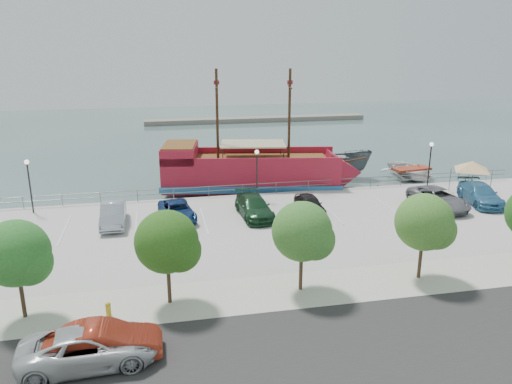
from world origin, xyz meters
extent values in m
plane|color=#334C47|center=(0.00, 0.00, -1.00)|extent=(160.00, 160.00, 0.00)
cube|color=#292727|center=(0.00, -16.00, 0.01)|extent=(100.00, 8.00, 0.04)
cube|color=beige|center=(0.00, -10.00, 0.01)|extent=(100.00, 4.00, 0.05)
cylinder|color=slate|center=(0.00, 7.80, 0.95)|extent=(50.00, 0.06, 0.06)
cylinder|color=slate|center=(0.00, 7.80, 0.55)|extent=(50.00, 0.06, 0.06)
cube|color=gray|center=(10.00, 55.00, -0.60)|extent=(40.00, 3.00, 0.80)
cube|color=maroon|center=(0.45, 11.53, 0.94)|extent=(16.95, 7.84, 2.65)
cube|color=#245F95|center=(0.45, 11.53, 0.07)|extent=(17.31, 8.20, 0.61)
cone|color=maroon|center=(9.29, 9.98, 0.94)|extent=(4.06, 5.39, 4.89)
cube|color=maroon|center=(-6.08, 12.68, 2.98)|extent=(3.89, 5.55, 1.43)
cube|color=brown|center=(-6.08, 12.68, 3.74)|extent=(3.62, 5.11, 0.12)
cube|color=brown|center=(0.95, 11.45, 2.31)|extent=(13.83, 6.71, 0.15)
cube|color=maroon|center=(0.87, 13.95, 2.62)|extent=(16.11, 3.02, 0.71)
cube|color=maroon|center=(0.02, 9.12, 2.62)|extent=(16.11, 3.02, 0.71)
cylinder|color=#382111|center=(3.96, 10.92, 6.44)|extent=(0.28, 0.28, 8.36)
cylinder|color=#382111|center=(-2.57, 12.06, 6.44)|extent=(0.28, 0.28, 8.36)
cylinder|color=#382111|center=(3.96, 10.92, 8.99)|extent=(0.67, 3.04, 0.14)
cylinder|color=#382111|center=(-2.57, 12.06, 8.99)|extent=(0.67, 3.04, 0.14)
cube|color=tan|center=(0.65, 11.50, 3.79)|extent=(6.50, 4.84, 0.12)
cylinder|color=#382111|center=(9.99, 9.86, 2.16)|extent=(2.53, 0.60, 0.60)
imported|color=#464E53|center=(10.64, 15.35, 0.35)|extent=(7.43, 4.70, 2.69)
imported|color=silver|center=(18.01, 13.12, -0.32)|extent=(5.57, 7.14, 1.35)
cube|color=gray|center=(-13.24, 9.20, -0.81)|extent=(6.86, 2.44, 0.38)
cube|color=gray|center=(8.41, 9.20, -0.78)|extent=(8.06, 3.25, 0.45)
cube|color=#6B6159|center=(16.17, 9.20, -0.81)|extent=(6.79, 2.62, 0.38)
cylinder|color=slate|center=(17.61, 5.55, 1.02)|extent=(0.08, 0.08, 2.03)
cylinder|color=slate|center=(19.93, 6.18, 1.02)|extent=(0.08, 0.08, 2.03)
cylinder|color=slate|center=(18.24, 3.23, 1.02)|extent=(0.08, 0.08, 2.03)
cylinder|color=slate|center=(20.56, 3.86, 1.02)|extent=(0.08, 0.08, 2.03)
pyramid|color=silver|center=(19.09, 4.71, 2.82)|extent=(4.76, 4.76, 0.83)
imported|color=#B4B7B9|center=(-11.42, -14.48, 0.79)|extent=(5.85, 2.99, 1.58)
imported|color=#A12E1A|center=(-10.87, -14.23, 0.79)|extent=(4.83, 1.70, 1.59)
cylinder|color=gold|center=(-10.99, -10.80, 0.32)|extent=(0.26, 0.26, 0.64)
sphere|color=gold|center=(-10.99, -10.80, 0.66)|extent=(0.28, 0.28, 0.28)
cylinder|color=black|center=(-18.00, 6.50, 2.00)|extent=(0.12, 0.12, 4.00)
sphere|color=#FFF2CC|center=(-18.00, 6.50, 4.10)|extent=(0.36, 0.36, 0.36)
cylinder|color=black|center=(0.00, 6.50, 2.00)|extent=(0.12, 0.12, 4.00)
sphere|color=#FFF2CC|center=(0.00, 6.50, 4.10)|extent=(0.36, 0.36, 0.36)
cylinder|color=black|center=(16.00, 6.50, 2.00)|extent=(0.12, 0.12, 4.00)
sphere|color=#FFF2CC|center=(16.00, 6.50, 4.10)|extent=(0.36, 0.36, 0.36)
cylinder|color=#473321|center=(-15.00, -10.00, 1.10)|extent=(0.20, 0.20, 2.20)
sphere|color=#265E22|center=(-15.00, -10.00, 3.40)|extent=(3.20, 3.20, 3.20)
sphere|color=#265E22|center=(-14.40, -10.30, 3.00)|extent=(2.20, 2.20, 2.20)
cylinder|color=#473321|center=(-8.00, -10.00, 1.10)|extent=(0.20, 0.20, 2.20)
sphere|color=#254E15|center=(-8.00, -10.00, 3.40)|extent=(3.20, 3.20, 3.20)
sphere|color=#254E15|center=(-7.40, -10.30, 3.00)|extent=(2.20, 2.20, 2.20)
cylinder|color=#473321|center=(-1.00, -10.00, 1.10)|extent=(0.20, 0.20, 2.20)
sphere|color=#346326|center=(-1.00, -10.00, 3.40)|extent=(3.20, 3.20, 3.20)
sphere|color=#346326|center=(-0.40, -10.30, 3.00)|extent=(2.20, 2.20, 2.20)
cylinder|color=#473321|center=(6.00, -10.00, 1.10)|extent=(0.20, 0.20, 2.20)
sphere|color=#396625|center=(6.00, -10.00, 3.40)|extent=(3.20, 3.20, 3.20)
sphere|color=#396625|center=(6.60, -10.30, 3.00)|extent=(2.20, 2.20, 2.20)
imported|color=#99A0AE|center=(-11.60, 2.41, 0.80)|extent=(1.76, 4.89, 1.60)
imported|color=navy|center=(-6.95, 2.61, 0.68)|extent=(2.98, 5.20, 1.36)
imported|color=#194024|center=(-1.13, 2.14, 0.78)|extent=(2.53, 5.53, 1.57)
imported|color=black|center=(3.34, 2.12, 0.70)|extent=(1.78, 4.17, 1.40)
imported|color=slate|center=(13.89, 1.21, 0.79)|extent=(3.39, 6.01, 1.59)
imported|color=teal|center=(17.93, 1.57, 0.81)|extent=(3.28, 5.90, 1.62)
camera|label=1|loc=(-8.26, -33.41, 12.93)|focal=35.00mm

